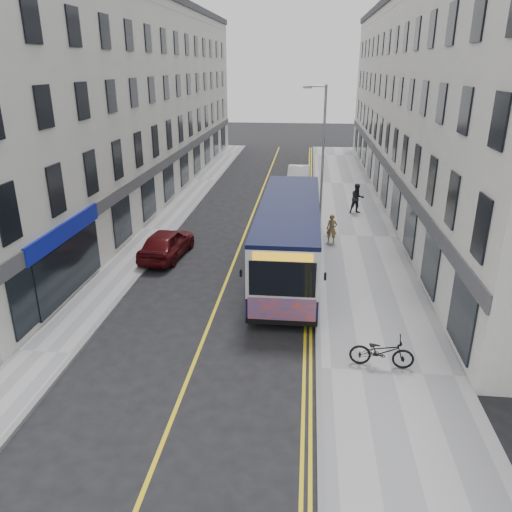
% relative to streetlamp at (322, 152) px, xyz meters
% --- Properties ---
extents(ground, '(140.00, 140.00, 0.00)m').
position_rel_streetlamp_xyz_m(ground, '(-4.17, -14.00, -4.38)').
color(ground, black).
rests_on(ground, ground).
extents(pavement_east, '(4.50, 64.00, 0.12)m').
position_rel_streetlamp_xyz_m(pavement_east, '(2.08, -2.00, -4.32)').
color(pavement_east, '#979799').
rests_on(pavement_east, ground).
extents(pavement_west, '(2.00, 64.00, 0.12)m').
position_rel_streetlamp_xyz_m(pavement_west, '(-9.17, -2.00, -4.32)').
color(pavement_west, '#979799').
rests_on(pavement_west, ground).
extents(kerb_east, '(0.18, 64.00, 0.13)m').
position_rel_streetlamp_xyz_m(kerb_east, '(-0.17, -2.00, -4.32)').
color(kerb_east, slate).
rests_on(kerb_east, ground).
extents(kerb_west, '(0.18, 64.00, 0.13)m').
position_rel_streetlamp_xyz_m(kerb_west, '(-8.17, -2.00, -4.32)').
color(kerb_west, slate).
rests_on(kerb_west, ground).
extents(road_centre_line, '(0.12, 64.00, 0.01)m').
position_rel_streetlamp_xyz_m(road_centre_line, '(-4.17, -2.00, -4.38)').
color(road_centre_line, gold).
rests_on(road_centre_line, ground).
extents(road_dbl_yellow_inner, '(0.10, 64.00, 0.01)m').
position_rel_streetlamp_xyz_m(road_dbl_yellow_inner, '(-0.62, -2.00, -4.38)').
color(road_dbl_yellow_inner, gold).
rests_on(road_dbl_yellow_inner, ground).
extents(road_dbl_yellow_outer, '(0.10, 64.00, 0.01)m').
position_rel_streetlamp_xyz_m(road_dbl_yellow_outer, '(-0.42, -2.00, -4.38)').
color(road_dbl_yellow_outer, gold).
rests_on(road_dbl_yellow_outer, ground).
extents(terrace_east, '(6.00, 46.00, 13.00)m').
position_rel_streetlamp_xyz_m(terrace_east, '(7.33, 7.00, 2.12)').
color(terrace_east, white).
rests_on(terrace_east, ground).
extents(terrace_west, '(6.00, 46.00, 13.00)m').
position_rel_streetlamp_xyz_m(terrace_west, '(-13.17, 7.00, 2.12)').
color(terrace_west, silver).
rests_on(terrace_west, ground).
extents(streetlamp, '(1.32, 0.18, 8.00)m').
position_rel_streetlamp_xyz_m(streetlamp, '(0.00, 0.00, 0.00)').
color(streetlamp, gray).
rests_on(streetlamp, ground).
extents(city_bus, '(2.65, 11.36, 3.30)m').
position_rel_streetlamp_xyz_m(city_bus, '(-1.48, -7.30, -2.58)').
color(city_bus, black).
rests_on(city_bus, ground).
extents(bicycle, '(2.04, 0.86, 1.04)m').
position_rel_streetlamp_xyz_m(bicycle, '(1.76, -14.92, -3.74)').
color(bicycle, black).
rests_on(bicycle, pavement_east).
extents(pedestrian_near, '(0.61, 0.44, 1.55)m').
position_rel_streetlamp_xyz_m(pedestrian_near, '(0.63, -3.32, -3.49)').
color(pedestrian_near, olive).
rests_on(pedestrian_near, pavement_east).
extents(pedestrian_far, '(1.08, 0.94, 1.89)m').
position_rel_streetlamp_xyz_m(pedestrian_far, '(2.44, 2.59, -3.32)').
color(pedestrian_far, black).
rests_on(pedestrian_far, pavement_east).
extents(car_white, '(1.77, 4.83, 1.58)m').
position_rel_streetlamp_xyz_m(car_white, '(-1.44, 10.14, -3.59)').
color(car_white, silver).
rests_on(car_white, ground).
extents(car_maroon, '(2.17, 4.46, 1.47)m').
position_rel_streetlamp_xyz_m(car_maroon, '(-7.57, -6.00, -3.65)').
color(car_maroon, '#4C0C0F').
rests_on(car_maroon, ground).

